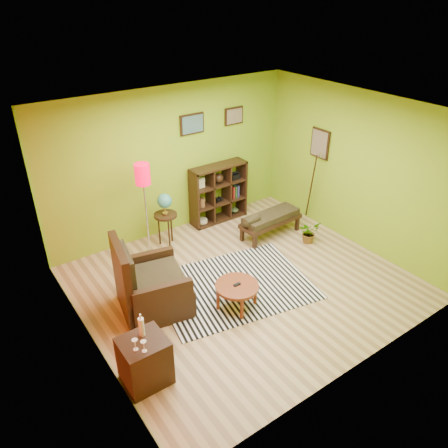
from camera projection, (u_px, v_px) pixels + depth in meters
ground at (243, 282)px, 7.19m from camera, size 5.00×5.00×0.00m
room_shell at (240, 183)px, 6.28m from camera, size 5.04×4.54×2.82m
zebra_rug at (234, 286)px, 7.11m from camera, size 2.71×2.20×0.01m
coffee_table at (237, 288)px, 6.50m from camera, size 0.66×0.66×0.42m
armchair at (149, 288)px, 6.47m from camera, size 1.15×1.15×1.20m
side_cabinet at (145, 361)px, 5.29m from camera, size 0.55×0.50×0.96m
floor_lamp at (143, 183)px, 7.23m from camera, size 0.26×0.26×1.75m
globe_table at (165, 207)px, 7.85m from camera, size 0.43×0.43×1.04m
cube_shelf at (219, 193)px, 8.81m from camera, size 1.20×0.35×1.20m
bench at (269, 219)px, 8.32m from camera, size 1.30×0.52×0.59m
potted_plant at (309, 234)px, 8.24m from camera, size 0.40×0.44×0.33m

